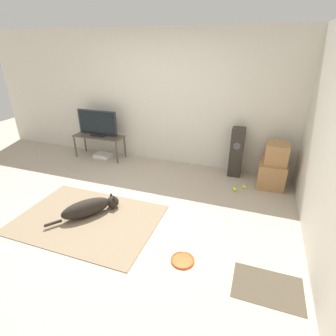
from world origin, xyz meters
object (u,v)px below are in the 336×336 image
at_px(dog, 90,207).
at_px(frisbee, 183,260).
at_px(cardboard_box_upper, 276,153).
at_px(tv, 97,123).
at_px(tennis_ball_by_boxes, 235,189).
at_px(tv_stand, 99,138).
at_px(tennis_ball_near_speaker, 244,187).
at_px(cardboard_box_lower, 271,174).
at_px(game_console, 103,155).
at_px(floor_speaker, 236,152).

relative_size(dog, frisbee, 3.21).
height_order(dog, cardboard_box_upper, cardboard_box_upper).
distance_m(frisbee, cardboard_box_upper, 2.51).
relative_size(dog, tv, 0.98).
relative_size(frisbee, tennis_ball_by_boxes, 4.13).
height_order(cardboard_box_upper, tv, tv).
xyz_separation_m(tv_stand, tennis_ball_near_speaker, (3.09, -0.38, -0.40)).
bearing_deg(tv, tennis_ball_by_boxes, -10.08).
xyz_separation_m(dog, tv, (-1.06, 1.94, 0.62)).
bearing_deg(cardboard_box_lower, game_console, 177.74).
bearing_deg(game_console, cardboard_box_upper, -1.95).
bearing_deg(tv, cardboard_box_lower, -1.98).
xyz_separation_m(cardboard_box_lower, tv_stand, (-3.51, 0.12, 0.21)).
bearing_deg(dog, tv, 118.61).
bearing_deg(tv, cardboard_box_upper, -1.67).
distance_m(frisbee, game_console, 3.47).
distance_m(frisbee, tv_stand, 3.51).
bearing_deg(dog, cardboard_box_lower, 36.51).
relative_size(frisbee, tennis_ball_near_speaker, 4.13).
relative_size(tv_stand, game_console, 3.08).
relative_size(floor_speaker, tennis_ball_near_speaker, 13.96).
xyz_separation_m(dog, frisbee, (1.52, -0.41, -0.12)).
bearing_deg(floor_speaker, cardboard_box_upper, -16.21).
bearing_deg(floor_speaker, tv, -178.22).
bearing_deg(tennis_ball_by_boxes, tv, 169.92).
height_order(dog, frisbee, dog).
bearing_deg(tv, tv_stand, -90.00).
bearing_deg(tv_stand, tv, 90.00).
relative_size(floor_speaker, tv_stand, 0.85).
xyz_separation_m(floor_speaker, game_console, (-2.83, -0.07, -0.43)).
distance_m(cardboard_box_upper, floor_speaker, 0.70).
bearing_deg(dog, tennis_ball_near_speaker, 37.23).
height_order(cardboard_box_lower, floor_speaker, floor_speaker).
height_order(frisbee, tennis_ball_near_speaker, tennis_ball_near_speaker).
xyz_separation_m(cardboard_box_lower, tv, (-3.51, 0.12, 0.54)).
bearing_deg(frisbee, cardboard_box_upper, 66.96).
bearing_deg(cardboard_box_upper, floor_speaker, 163.79).
distance_m(tv, tennis_ball_by_boxes, 3.09).
height_order(frisbee, tv, tv).
xyz_separation_m(cardboard_box_lower, tennis_ball_by_boxes, (-0.55, -0.40, -0.19)).
bearing_deg(tennis_ball_by_boxes, game_console, 169.50).
xyz_separation_m(frisbee, floor_speaker, (0.29, 2.44, 0.45)).
xyz_separation_m(tv_stand, tv, (-0.00, 0.00, 0.33)).
bearing_deg(cardboard_box_lower, dog, -143.49).
height_order(cardboard_box_upper, tv_stand, cardboard_box_upper).
bearing_deg(cardboard_box_upper, tennis_ball_near_speaker, -146.71).
bearing_deg(tennis_ball_near_speaker, tv_stand, 172.92).
bearing_deg(cardboard_box_upper, game_console, 178.05).
height_order(cardboard_box_upper, tennis_ball_by_boxes, cardboard_box_upper).
bearing_deg(floor_speaker, game_console, -178.53).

